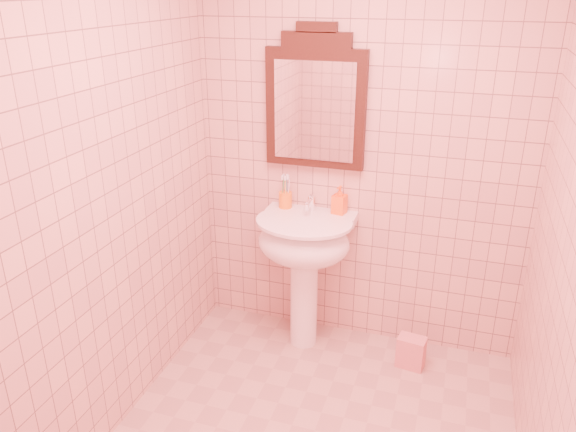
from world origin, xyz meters
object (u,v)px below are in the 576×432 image
(mirror, at_px, (315,103))
(towel, at_px, (411,352))
(pedestal_sink, at_px, (304,250))
(toothbrush_cup, at_px, (285,200))
(soap_dispenser, at_px, (340,200))

(mirror, height_order, towel, mirror)
(pedestal_sink, xyz_separation_m, toothbrush_cup, (-0.17, 0.16, 0.25))
(pedestal_sink, relative_size, soap_dispenser, 4.98)
(soap_dispenser, distance_m, towel, 1.02)
(mirror, height_order, toothbrush_cup, mirror)
(toothbrush_cup, relative_size, soap_dispenser, 1.09)
(mirror, height_order, soap_dispenser, mirror)
(toothbrush_cup, bearing_deg, towel, -12.60)
(toothbrush_cup, bearing_deg, mirror, 15.30)
(pedestal_sink, distance_m, soap_dispenser, 0.37)
(mirror, distance_m, toothbrush_cup, 0.63)
(mirror, bearing_deg, soap_dispenser, -11.51)
(mirror, bearing_deg, toothbrush_cup, -164.70)
(mirror, bearing_deg, towel, -19.03)
(soap_dispenser, bearing_deg, towel, -11.30)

